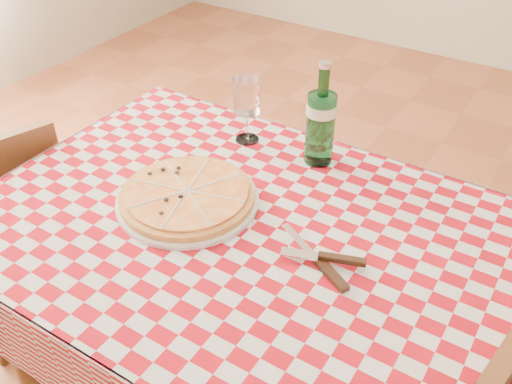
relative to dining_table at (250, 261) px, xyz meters
The scene contains 7 objects.
dining_table is the anchor object (origin of this frame).
tablecloth 0.09m from the dining_table, ahead, with size 1.30×0.90×0.01m, color #AA0A17.
chair_far 0.86m from the dining_table, behind, with size 0.46×0.46×0.81m.
pizza_plate 0.22m from the dining_table, behind, with size 0.35×0.35×0.04m, color gold, non-canonical shape.
water_bottle 0.41m from the dining_table, 89.83° to the left, with size 0.08×0.08×0.28m, color #175E29, non-canonical shape.
wine_glass 0.43m from the dining_table, 123.67° to the left, with size 0.07×0.07×0.19m, color white, non-canonical shape.
cutlery 0.21m from the dining_table, ahead, with size 0.25×0.21×0.03m, color silver, non-canonical shape.
Camera 1 is at (0.54, -0.83, 1.60)m, focal length 40.00 mm.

